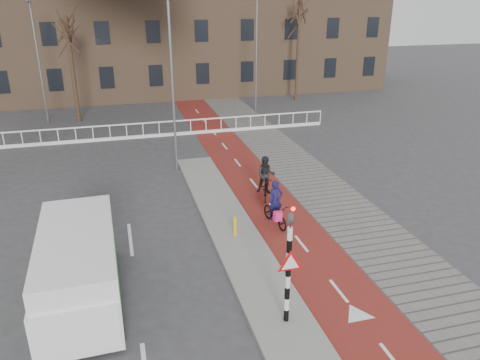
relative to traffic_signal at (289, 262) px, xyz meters
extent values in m
plane|color=#38383A|center=(0.60, 2.02, -1.99)|extent=(120.00, 120.00, 0.00)
cube|color=maroon|center=(2.10, 12.02, -1.98)|extent=(2.50, 60.00, 0.01)
cube|color=slate|center=(4.90, 12.02, -1.98)|extent=(3.00, 60.00, 0.01)
cube|color=gray|center=(-0.10, 6.02, -1.93)|extent=(1.80, 16.00, 0.12)
cylinder|color=black|center=(0.00, 0.02, -0.43)|extent=(0.14, 0.14, 2.88)
imported|color=black|center=(0.00, 0.02, 1.41)|extent=(0.13, 0.16, 0.80)
cylinder|color=#FF0C05|center=(0.00, -0.12, 1.59)|extent=(0.11, 0.02, 0.11)
cylinder|color=yellow|center=(-0.13, 5.07, -1.50)|extent=(0.12, 0.12, 0.74)
imported|color=black|center=(1.67, 5.71, -1.52)|extent=(0.90, 1.82, 0.91)
imported|color=#151444|center=(1.67, 5.71, -0.94)|extent=(0.64, 0.48, 1.59)
cube|color=#F42270|center=(1.57, 5.17, -1.34)|extent=(0.34, 0.25, 0.38)
imported|color=black|center=(2.11, 8.28, -1.45)|extent=(1.04, 1.84, 1.07)
imported|color=black|center=(2.11, 8.28, -0.90)|extent=(0.97, 0.86, 1.68)
cube|color=white|center=(-5.42, 2.54, -0.80)|extent=(2.21, 5.25, 2.08)
cube|color=green|center=(-6.47, 2.54, -0.90)|extent=(0.10, 3.32, 0.55)
cube|color=green|center=(-4.37, 2.54, -0.90)|extent=(0.10, 3.32, 0.55)
cube|color=black|center=(-5.42, 0.29, -0.40)|extent=(1.87, 0.10, 0.90)
cylinder|color=black|center=(-6.26, 0.75, -1.63)|extent=(0.28, 0.73, 0.73)
cylinder|color=black|center=(-4.49, 0.80, -1.63)|extent=(0.28, 0.73, 0.73)
cylinder|color=black|center=(-6.35, 4.28, -1.63)|extent=(0.28, 0.73, 0.73)
cylinder|color=black|center=(-4.58, 4.33, -1.63)|extent=(0.28, 0.73, 0.73)
cube|color=silver|center=(-4.40, 19.02, -1.04)|extent=(28.00, 0.08, 0.08)
cube|color=silver|center=(-4.40, 19.02, -1.89)|extent=(28.00, 0.10, 0.20)
cube|color=#7F6047|center=(-2.40, 34.02, 4.01)|extent=(46.00, 10.00, 12.00)
cylinder|color=black|center=(-6.47, 24.28, 1.54)|extent=(0.29, 0.29, 7.06)
cylinder|color=black|center=(10.91, 26.88, 1.98)|extent=(0.21, 0.21, 7.93)
cylinder|color=slate|center=(-1.17, 12.94, 2.37)|extent=(0.12, 0.12, 8.71)
cylinder|color=slate|center=(-8.59, 24.78, 2.05)|extent=(0.12, 0.12, 8.08)
cylinder|color=slate|center=(6.59, 24.36, 2.26)|extent=(0.12, 0.12, 8.50)
camera|label=1|loc=(-3.99, -9.77, 6.54)|focal=35.00mm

